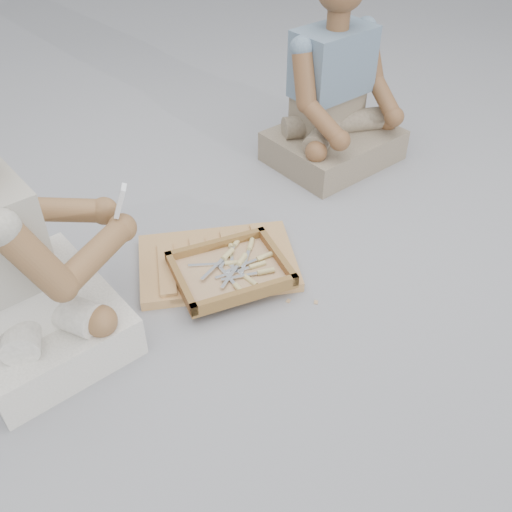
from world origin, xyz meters
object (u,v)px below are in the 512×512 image
object	(u,v)px
tool_tray	(230,271)
companion	(335,102)
craftsman	(18,266)
carved_panel	(218,262)

from	to	relation	value
tool_tray	companion	size ratio (longest dim) A/B	0.47
tool_tray	craftsman	world-z (taller)	craftsman
companion	carved_panel	bearing A→B (deg)	18.75
carved_panel	craftsman	distance (m)	0.81
carved_panel	tool_tray	xyz separation A→B (m)	(0.02, -0.12, 0.04)
craftsman	companion	size ratio (longest dim) A/B	1.02
carved_panel	craftsman	xyz separation A→B (m)	(-0.73, -0.16, 0.32)
craftsman	companion	world-z (taller)	craftsman
carved_panel	craftsman	size ratio (longest dim) A/B	0.65
tool_tray	craftsman	bearing A→B (deg)	-176.73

